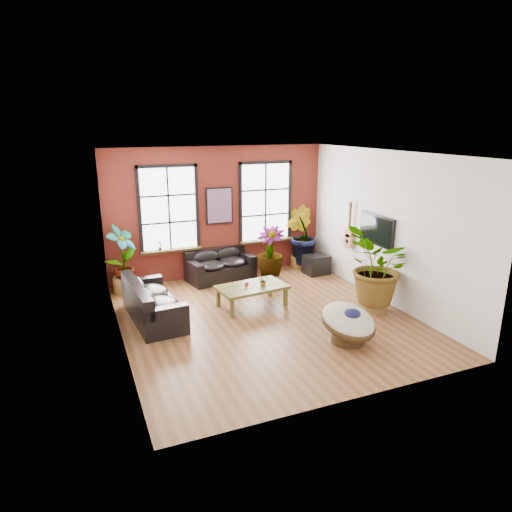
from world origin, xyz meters
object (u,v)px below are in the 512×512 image
at_px(papasan_chair, 348,322).
at_px(sofa_left, 151,303).
at_px(sofa_back, 220,266).
at_px(coffee_table, 252,288).

bearing_deg(papasan_chair, sofa_left, 122.69).
height_order(sofa_back, sofa_left, sofa_left).
distance_m(sofa_left, papasan_chair, 4.14).
bearing_deg(sofa_back, papasan_chair, -85.91).
distance_m(sofa_back, coffee_table, 2.12).
bearing_deg(papasan_chair, coffee_table, 93.25).
bearing_deg(sofa_left, coffee_table, -97.30).
xyz_separation_m(sofa_back, papasan_chair, (1.12, -4.49, 0.05)).
height_order(sofa_left, papasan_chair, sofa_left).
height_order(sofa_left, coffee_table, sofa_left).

